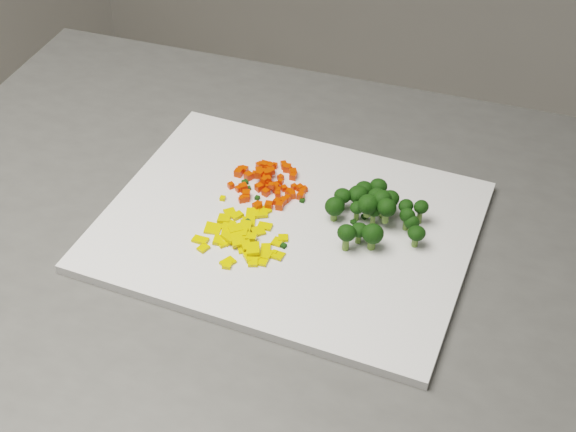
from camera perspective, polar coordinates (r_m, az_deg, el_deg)
The scene contains 149 objects.
cutting_board at distance 0.97m, azimuth 0.00°, elevation -0.70°, with size 0.44×0.34×0.01m, color silver.
carrot_pile at distance 1.01m, azimuth -1.41°, elevation 2.68°, with size 0.10×0.10×0.03m, color red, non-canonical shape.
pepper_pile at distance 0.94m, azimuth -3.03°, elevation -1.39°, with size 0.11×0.11×0.02m, color #DEB20B, non-canonical shape.
broccoli_pile at distance 0.95m, azimuth 6.46°, elevation 0.50°, with size 0.12×0.12×0.05m, color black, non-canonical shape.
carrot_cube_0 at distance 1.03m, azimuth -1.19°, elevation 3.19°, with size 0.01×0.01×0.01m, color red.
carrot_cube_1 at distance 1.05m, azimuth -0.95°, elevation 3.60°, with size 0.01×0.01×0.01m, color red.
carrot_cube_2 at distance 1.02m, azimuth 0.43°, elevation 2.09°, with size 0.01×0.01×0.01m, color red.
carrot_cube_3 at distance 1.05m, azimuth -0.17°, elevation 3.51°, with size 0.01×0.01×0.01m, color red.
carrot_cube_4 at distance 1.01m, azimuth 0.10°, elevation 1.73°, with size 0.01×0.01×0.01m, color red.
carrot_cube_5 at distance 1.01m, azimuth -1.69°, elevation 2.56°, with size 0.01×0.01×0.01m, color red.
carrot_cube_6 at distance 1.03m, azimuth -1.75°, elevation 2.50°, with size 0.01×0.01×0.01m, color red.
carrot_cube_7 at distance 1.00m, azimuth -3.01°, elevation 1.31°, with size 0.01×0.01×0.01m, color red.
carrot_cube_8 at distance 1.04m, azimuth -3.11°, elevation 3.30°, with size 0.01×0.01×0.01m, color red.
carrot_cube_9 at distance 1.00m, azimuth -3.25°, elevation 1.21°, with size 0.01×0.01×0.01m, color red.
carrot_cube_10 at distance 1.03m, azimuth 0.36°, elevation 2.84°, with size 0.01×0.01×0.01m, color red.
carrot_cube_11 at distance 1.00m, azimuth 0.29°, elevation 1.52°, with size 0.01×0.01×0.01m, color red.
carrot_cube_12 at distance 1.04m, azimuth -2.14°, elevation 2.97°, with size 0.01×0.01×0.01m, color red.
carrot_cube_13 at distance 0.99m, azimuth -2.21°, elevation 0.69°, with size 0.01×0.01×0.01m, color red.
carrot_cube_14 at distance 1.02m, azimuth -1.54°, elevation 2.42°, with size 0.01×0.01×0.01m, color red.
carrot_cube_15 at distance 1.05m, azimuth -1.46°, elevation 3.44°, with size 0.01×0.01×0.01m, color red.
carrot_cube_16 at distance 1.02m, azimuth -1.49°, elevation 3.06°, with size 0.01×0.01×0.01m, color red.
carrot_cube_17 at distance 1.03m, azimuth -1.82°, elevation 2.79°, with size 0.01×0.01×0.01m, color red.
carrot_cube_18 at distance 1.02m, azimuth -2.02°, elevation 3.01°, with size 0.01×0.01×0.01m, color red.
carrot_cube_19 at distance 1.03m, azimuth -1.79°, elevation 3.06°, with size 0.01×0.01×0.01m, color red.
carrot_cube_20 at distance 1.02m, azimuth -0.86°, elevation 2.18°, with size 0.01×0.01×0.01m, color red.
carrot_cube_21 at distance 1.01m, azimuth 0.84°, elevation 2.02°, with size 0.01×0.01×0.01m, color red.
carrot_cube_22 at distance 1.02m, azimuth -4.08°, elevation 2.18°, with size 0.01×0.01×0.01m, color red.
carrot_cube_23 at distance 1.01m, azimuth 1.02°, elevation 1.74°, with size 0.01×0.01×0.01m, color red.
carrot_cube_24 at distance 1.05m, azimuth -0.31°, elevation 3.70°, with size 0.01×0.01×0.01m, color red.
carrot_cube_25 at distance 1.01m, azimuth -0.75°, elevation 1.81°, with size 0.01×0.01×0.01m, color red.
carrot_cube_26 at distance 1.00m, azimuth -2.98°, elevation 1.55°, with size 0.01×0.01×0.01m, color red.
carrot_cube_27 at distance 1.02m, azimuth -3.52°, elevation 1.95°, with size 0.01×0.01×0.01m, color red.
carrot_cube_28 at distance 1.02m, azimuth -1.64°, elevation 2.36°, with size 0.01×0.01×0.01m, color red.
carrot_cube_29 at distance 1.04m, azimuth -0.06°, elevation 3.43°, with size 0.01×0.01×0.01m, color red.
carrot_cube_30 at distance 1.02m, azimuth -1.42°, elevation 2.20°, with size 0.01×0.01×0.01m, color red.
carrot_cube_31 at distance 1.01m, azimuth -0.28°, elevation 1.98°, with size 0.01×0.01×0.01m, color red.
carrot_cube_32 at distance 1.03m, azimuth -2.82°, elevation 2.86°, with size 0.01×0.01×0.01m, color red.
carrot_cube_33 at distance 1.01m, azimuth -1.20°, elevation 2.18°, with size 0.01×0.01×0.01m, color red.
carrot_cube_34 at distance 1.04m, azimuth 0.19°, elevation 3.26°, with size 0.01×0.01×0.01m, color red.
carrot_cube_35 at distance 1.04m, azimuth -2.34°, elevation 2.95°, with size 0.01×0.01×0.01m, color red.
carrot_cube_36 at distance 1.04m, azimuth -2.08°, elevation 3.20°, with size 0.01×0.01×0.01m, color red.
carrot_cube_37 at distance 1.02m, azimuth -1.47°, elevation 2.59°, with size 0.01×0.01×0.01m, color red.
carrot_cube_38 at distance 1.03m, azimuth -1.79°, elevation 3.16°, with size 0.01×0.01×0.01m, color red.
carrot_cube_39 at distance 1.01m, azimuth 0.01°, elevation 1.66°, with size 0.01×0.01×0.01m, color red.
carrot_cube_40 at distance 1.04m, azimuth -2.91°, elevation 2.90°, with size 0.01×0.01×0.01m, color red.
carrot_cube_41 at distance 1.05m, azimuth -1.70°, elevation 3.63°, with size 0.01×0.01×0.01m, color red.
carrot_cube_42 at distance 1.02m, azimuth 0.71°, elevation 2.00°, with size 0.01×0.01×0.01m, color red.
carrot_cube_43 at distance 1.03m, azimuth -0.53°, elevation 2.75°, with size 0.01×0.01×0.01m, color red.
carrot_cube_44 at distance 1.05m, azimuth -1.26°, elevation 3.54°, with size 0.01×0.01×0.01m, color red.
carrot_cube_45 at distance 1.05m, azimuth -2.02°, elevation 3.61°, with size 0.01×0.01×0.01m, color red.
carrot_cube_46 at distance 1.02m, azimuth -1.62°, elevation 2.78°, with size 0.01×0.01×0.01m, color red.
carrot_cube_47 at distance 0.99m, azimuth -0.61°, elevation 0.73°, with size 0.01×0.01×0.01m, color red.
carrot_cube_48 at distance 0.99m, azimuth -2.09°, elevation 0.77°, with size 0.01×0.01×0.01m, color red.
carrot_cube_49 at distance 1.05m, azimuth -1.20°, elevation 3.56°, with size 0.01×0.01×0.01m, color red.
carrot_cube_50 at distance 1.00m, azimuth -0.07°, elevation 1.25°, with size 0.01×0.01×0.01m, color red.
carrot_cube_51 at distance 1.02m, azimuth -0.52°, elevation 2.47°, with size 0.01×0.01×0.01m, color red.
carrot_cube_52 at distance 1.01m, azimuth -0.92°, elevation 1.95°, with size 0.01×0.01×0.01m, color red.
carrot_cube_53 at distance 0.99m, azimuth -1.38°, elevation 0.76°, with size 0.01×0.01×0.01m, color red.
carrot_cube_54 at distance 1.01m, azimuth 1.17°, elevation 1.92°, with size 0.01×0.01×0.01m, color red.
carrot_cube_55 at distance 1.01m, azimuth -0.74°, elevation 1.56°, with size 0.01×0.01×0.01m, color red.
carrot_cube_56 at distance 1.02m, azimuth -1.43°, elevation 2.32°, with size 0.01×0.01×0.01m, color red.
carrot_cube_57 at distance 1.01m, azimuth -2.06°, elevation 2.05°, with size 0.01×0.01×0.01m, color red.
carrot_cube_58 at distance 1.04m, azimuth -3.34°, elevation 3.30°, with size 0.01×0.01×0.01m, color red.
carrot_cube_59 at distance 1.00m, azimuth -3.15°, elevation 1.34°, with size 0.01×0.01×0.01m, color red.
carrot_cube_60 at distance 1.04m, azimuth -1.19°, elevation 3.24°, with size 0.01×0.01×0.01m, color red.
carrot_cube_61 at distance 1.01m, azimuth -3.21°, elevation 2.04°, with size 0.01×0.01×0.01m, color red.
carrot_cube_62 at distance 1.02m, azimuth -1.43°, elevation 2.14°, with size 0.01×0.01×0.01m, color red.
carrot_cube_63 at distance 1.01m, azimuth -1.59°, elevation 1.69°, with size 0.01×0.01×0.01m, color red.
carrot_cube_64 at distance 0.99m, azimuth -0.34°, elevation 1.08°, with size 0.01×0.01×0.01m, color red.
carrot_cube_65 at distance 1.00m, azimuth 0.91°, elevation 1.44°, with size 0.01×0.01×0.01m, color red.
carrot_cube_66 at distance 0.99m, azimuth -0.77°, elevation 1.01°, with size 0.01×0.01×0.01m, color red.
carrot_cube_67 at distance 1.00m, azimuth -3.35°, elevation 1.14°, with size 0.01×0.01×0.01m, color red.
carrot_cube_68 at distance 1.04m, azimuth 0.37°, elevation 3.11°, with size 0.01×0.01×0.01m, color red.
carrot_cube_69 at distance 1.04m, azimuth -3.55°, elevation 3.08°, with size 0.01×0.01×0.01m, color red.
pepper_chunk_0 at distance 0.93m, azimuth -2.50°, elevation -2.34°, with size 0.02×0.02×0.00m, color #DEB20B.
pepper_chunk_1 at distance 0.92m, azimuth -2.51°, elevation -3.31°, with size 0.01×0.01×0.00m, color #DEB20B.
pepper_chunk_2 at distance 0.95m, azimuth -4.78°, elevation -1.77°, with size 0.02×0.01×0.00m, color #DEB20B.
pepper_chunk_3 at distance 0.94m, azimuth -3.17°, elevation -2.32°, with size 0.01×0.01×0.00m, color #DEB20B.
pepper_chunk_4 at distance 0.95m, azimuth -6.26°, elevation -1.71°, with size 0.02×0.01×0.00m, color #DEB20B.
pepper_chunk_5 at distance 0.95m, azimuth -4.33°, elevation -1.26°, with size 0.02×0.01×0.00m, color #DEB20B.
pepper_chunk_6 at distance 0.96m, azimuth -1.66°, elevation -0.74°, with size 0.02×0.01×0.00m, color #DEB20B.
pepper_chunk_7 at distance 0.95m, azimuth -3.74°, elevation -0.89°, with size 0.02×0.02×0.00m, color #DEB20B.
pepper_chunk_8 at distance 0.96m, azimuth -3.06°, elevation -0.77°, with size 0.02×0.01×0.00m, color #DEB20B.
pepper_chunk_9 at distance 0.96m, azimuth -2.13°, elevation -1.10°, with size 0.01×0.02×0.00m, color #DEB20B.
pepper_chunk_10 at distance 0.94m, azimuth -0.77°, elevation -1.84°, with size 0.01×0.01×0.00m, color #DEB20B.
pepper_chunk_11 at distance 0.98m, azimuth -1.83°, elevation 0.34°, with size 0.02×0.01×0.00m, color #DEB20B.
pepper_chunk_12 at distance 0.94m, azimuth -4.10°, elevation -1.48°, with size 0.02×0.02×0.00m, color #DEB20B.
pepper_chunk_13 at distance 0.95m, azimuth -3.73°, elevation -1.28°, with size 0.02×0.01×0.00m, color #DEB20B.
pepper_chunk_14 at distance 0.94m, azimuth -3.52°, elevation -1.53°, with size 0.02×0.01×0.00m, color #DEB20B.
pepper_chunk_15 at distance 0.95m, azimuth -2.77°, elevation -1.68°, with size 0.01×0.01×0.00m, color #DEB20B.
pepper_chunk_16 at distance 0.95m, azimuth -3.22°, elevation -1.18°, with size 0.01×0.01×0.00m, color #DEB20B.
pepper_chunk_17 at distance 0.98m, azimuth -1.93°, elevation 0.25°, with size 0.02×0.02×0.00m, color #DEB20B.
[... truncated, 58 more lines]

